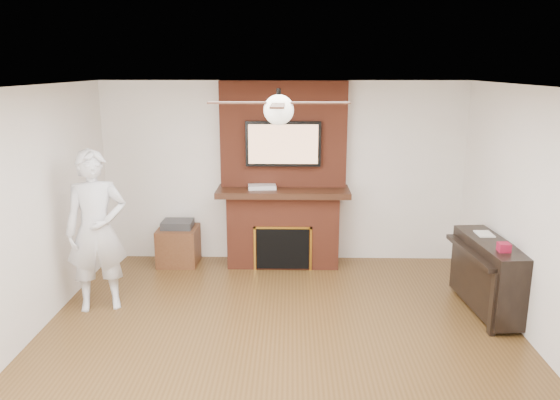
{
  "coord_description": "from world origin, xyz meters",
  "views": [
    {
      "loc": [
        0.11,
        -4.7,
        2.68
      ],
      "look_at": [
        -0.01,
        0.9,
        1.31
      ],
      "focal_mm": 35.0,
      "sensor_mm": 36.0,
      "label": 1
    }
  ],
  "objects_px": {
    "fireplace": "(283,193)",
    "piano": "(488,274)",
    "person": "(97,231)",
    "side_table": "(178,244)"
  },
  "relations": [
    {
      "from": "fireplace",
      "to": "piano",
      "type": "distance_m",
      "value": 2.81
    },
    {
      "from": "person",
      "to": "side_table",
      "type": "xyz_separation_m",
      "value": [
        0.59,
        1.44,
        -0.62
      ]
    },
    {
      "from": "person",
      "to": "piano",
      "type": "distance_m",
      "value": 4.37
    },
    {
      "from": "person",
      "to": "piano",
      "type": "height_order",
      "value": "person"
    },
    {
      "from": "person",
      "to": "piano",
      "type": "xyz_separation_m",
      "value": [
        4.34,
        -0.01,
        -0.47
      ]
    },
    {
      "from": "fireplace",
      "to": "side_table",
      "type": "xyz_separation_m",
      "value": [
        -1.45,
        -0.07,
        -0.71
      ]
    },
    {
      "from": "side_table",
      "to": "piano",
      "type": "bearing_deg",
      "value": -20.74
    },
    {
      "from": "fireplace",
      "to": "person",
      "type": "distance_m",
      "value": 2.54
    },
    {
      "from": "fireplace",
      "to": "person",
      "type": "xyz_separation_m",
      "value": [
        -2.05,
        -1.51,
        -0.09
      ]
    },
    {
      "from": "side_table",
      "to": "person",
      "type": "bearing_deg",
      "value": -111.91
    }
  ]
}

